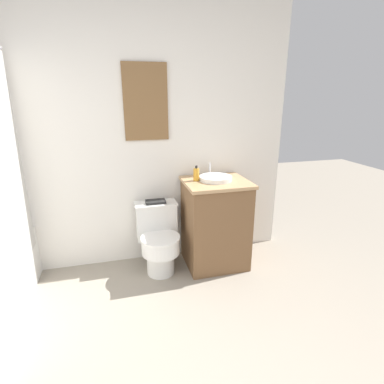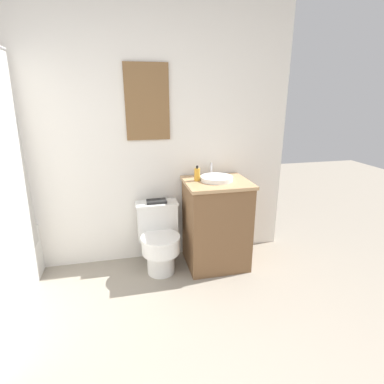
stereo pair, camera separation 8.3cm
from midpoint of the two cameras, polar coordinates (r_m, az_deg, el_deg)
name	(u,v)px [view 2 (the right image)]	position (r m, az deg, el deg)	size (l,w,h in m)	color
wall_back	(107,138)	(2.90, -15.06, 9.95)	(3.57, 0.07, 2.50)	white
toilet	(159,238)	(2.90, -5.43, -8.72)	(0.40, 0.51, 0.65)	white
vanity	(216,223)	(2.96, 5.40, -5.97)	(0.60, 0.54, 0.86)	brown
sink	(216,178)	(2.82, 5.52, 2.62)	(0.31, 0.34, 0.13)	white
soap_bottle	(197,174)	(2.79, 1.83, 3.38)	(0.05, 0.05, 0.14)	gold
book_on_tank	(157,201)	(2.89, -5.95, -1.77)	(0.19, 0.12, 0.02)	black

